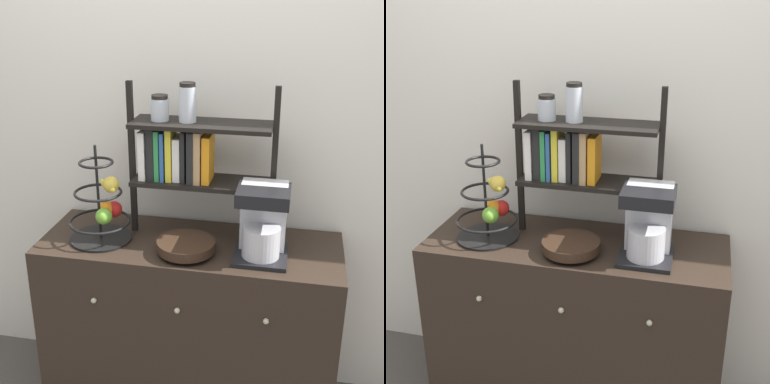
{
  "view_description": "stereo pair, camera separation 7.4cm",
  "coord_description": "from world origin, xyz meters",
  "views": [
    {
      "loc": [
        0.44,
        -1.79,
        1.9
      ],
      "look_at": [
        0.01,
        0.24,
        1.09
      ],
      "focal_mm": 50.0,
      "sensor_mm": 36.0,
      "label": 1
    },
    {
      "loc": [
        0.51,
        -1.78,
        1.9
      ],
      "look_at": [
        0.01,
        0.24,
        1.09
      ],
      "focal_mm": 50.0,
      "sensor_mm": 36.0,
      "label": 2
    }
  ],
  "objects": [
    {
      "name": "shelf_hutch",
      "position": [
        -0.03,
        0.32,
        1.25
      ],
      "size": [
        0.64,
        0.2,
        0.68
      ],
      "color": "black",
      "rests_on": "sideboard"
    },
    {
      "name": "wall_back",
      "position": [
        0.0,
        0.52,
        1.3
      ],
      "size": [
        7.0,
        0.05,
        2.6
      ],
      "primitive_type": "cube",
      "color": "silver",
      "rests_on": "ground_plane"
    },
    {
      "name": "coffee_maker",
      "position": [
        0.31,
        0.19,
        1.0
      ],
      "size": [
        0.22,
        0.23,
        0.31
      ],
      "color": "black",
      "rests_on": "sideboard"
    },
    {
      "name": "sideboard",
      "position": [
        0.0,
        0.24,
        0.42
      ],
      "size": [
        1.31,
        0.5,
        0.85
      ],
      "color": "black",
      "rests_on": "ground_plane"
    },
    {
      "name": "fruit_stand",
      "position": [
        -0.38,
        0.21,
        0.99
      ],
      "size": [
        0.27,
        0.27,
        0.43
      ],
      "color": "black",
      "rests_on": "sideboard"
    },
    {
      "name": "wooden_bowl",
      "position": [
        0.01,
        0.14,
        0.88
      ],
      "size": [
        0.24,
        0.24,
        0.06
      ],
      "color": "black",
      "rests_on": "sideboard"
    }
  ]
}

